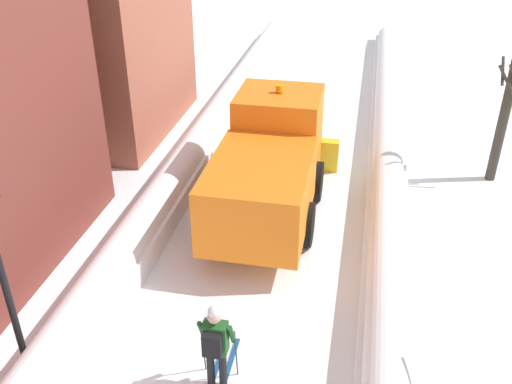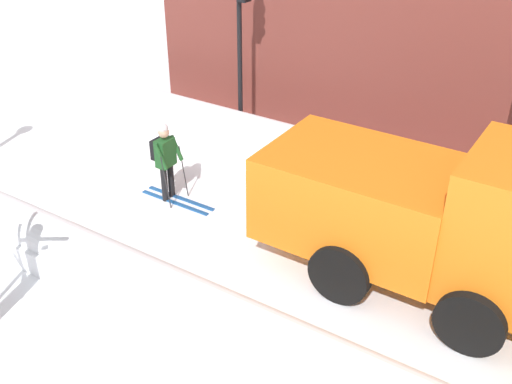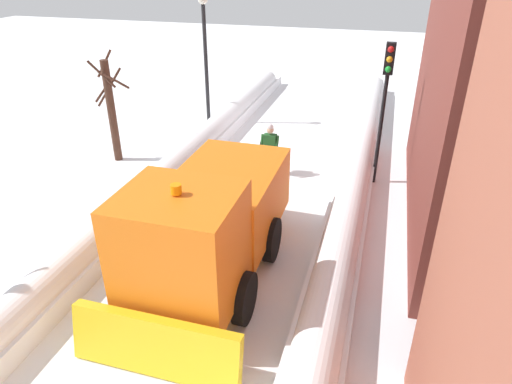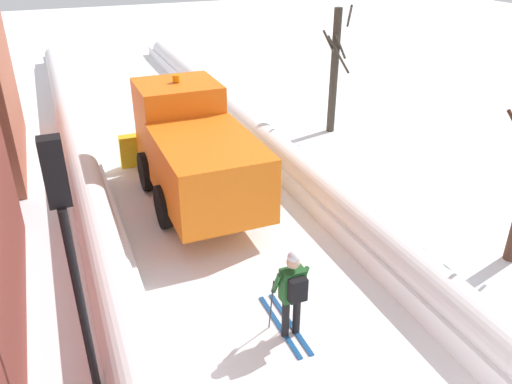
% 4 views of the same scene
% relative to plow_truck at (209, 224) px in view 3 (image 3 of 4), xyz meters
% --- Properties ---
extents(ground_plane, '(80.00, 80.00, 0.00)m').
position_rel_plow_truck_xyz_m(ground_plane, '(0.14, 0.43, -1.48)').
color(ground_plane, white).
extents(snowbank_left, '(1.10, 36.00, 1.00)m').
position_rel_plow_truck_xyz_m(snowbank_left, '(-2.77, 0.43, -1.05)').
color(snowbank_left, white).
rests_on(snowbank_left, ground).
extents(snowbank_right, '(1.10, 36.00, 0.93)m').
position_rel_plow_truck_xyz_m(snowbank_right, '(3.04, 0.43, -1.10)').
color(snowbank_right, white).
rests_on(snowbank_right, ground).
extents(plow_truck, '(3.20, 5.98, 3.12)m').
position_rel_plow_truck_xyz_m(plow_truck, '(0.00, 0.00, 0.00)').
color(plow_truck, orange).
rests_on(plow_truck, ground).
extents(skier, '(0.62, 1.80, 1.81)m').
position_rel_plow_truck_xyz_m(skier, '(0.11, -5.79, -0.48)').
color(skier, black).
rests_on(skier, ground).
extents(traffic_light_pole, '(0.28, 0.42, 4.48)m').
position_rel_plow_truck_xyz_m(traffic_light_pole, '(-3.34, -6.09, 1.66)').
color(traffic_light_pole, black).
rests_on(traffic_light_pole, ground).
extents(street_lamp, '(0.40, 0.40, 5.28)m').
position_rel_plow_truck_xyz_m(street_lamp, '(4.06, -10.22, 1.86)').
color(street_lamp, black).
rests_on(street_lamp, ground).
extents(bare_tree_near, '(1.12, 1.24, 3.88)m').
position_rel_plow_truck_xyz_m(bare_tree_near, '(5.75, -5.48, 0.45)').
color(bare_tree_near, '#442A1F').
rests_on(bare_tree_near, ground).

